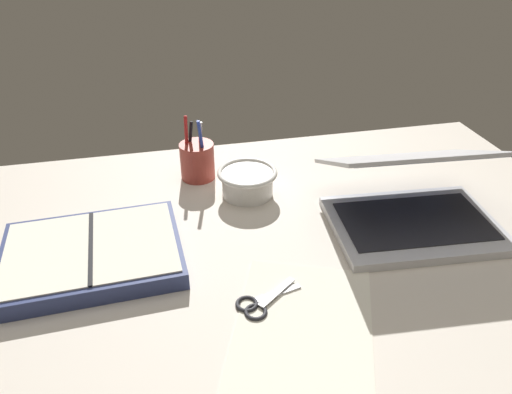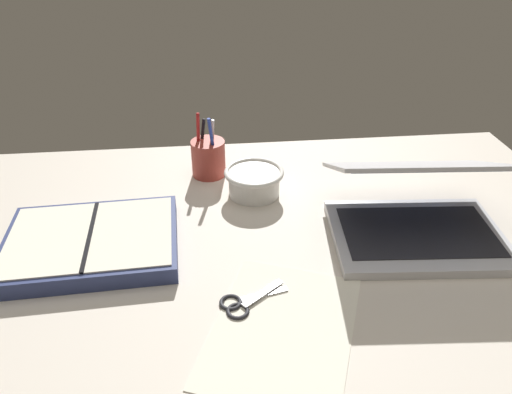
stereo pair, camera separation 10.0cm
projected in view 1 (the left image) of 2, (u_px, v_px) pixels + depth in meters
desk_top at (278, 257)px, 96.31cm from camera, size 140.00×100.00×2.00cm
laptop at (412, 201)px, 102.20cm from camera, size 35.61×32.75×18.25cm
bowl at (247, 181)px, 112.82cm from camera, size 13.57×13.57×6.09cm
pen_cup at (197, 160)px, 118.98cm from camera, size 8.15×8.15×15.62cm
planner at (92, 254)px, 92.59cm from camera, size 33.50×26.35×3.81cm
scissors at (257, 304)px, 83.35cm from camera, size 12.04×8.73×0.80cm
paper_sheet_front at (304, 326)px, 79.57cm from camera, size 31.11×35.79×0.16cm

